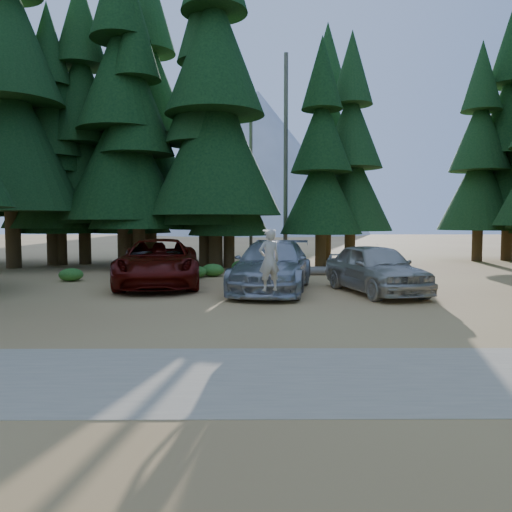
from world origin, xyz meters
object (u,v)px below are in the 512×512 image
object	(u,v)px
log_mid	(311,269)
log_right	(355,271)
frisbee_player	(269,260)
log_left	(268,269)
silver_minivan_center	(272,266)
red_pickup	(159,262)
silver_minivan_right	(375,268)

from	to	relation	value
log_mid	log_right	size ratio (longest dim) A/B	0.57
frisbee_player	log_left	distance (m)	10.80
silver_minivan_center	red_pickup	bearing A→B (deg)	171.88
log_mid	log_right	distance (m)	2.52
red_pickup	log_left	size ratio (longest dim) A/B	1.52
silver_minivan_right	log_mid	world-z (taller)	silver_minivan_right
red_pickup	silver_minivan_center	bearing A→B (deg)	-26.00
silver_minivan_right	log_right	xyz separation A→B (m)	(0.49, 5.85, -0.70)
red_pickup	log_right	distance (m)	9.24
log_left	log_mid	xyz separation A→B (m)	(2.15, 0.15, -0.03)
frisbee_player	log_right	world-z (taller)	frisbee_player
frisbee_player	log_left	bearing A→B (deg)	-113.42
silver_minivan_right	log_mid	distance (m)	7.75
frisbee_player	silver_minivan_right	bearing A→B (deg)	-160.98
silver_minivan_center	log_mid	world-z (taller)	silver_minivan_center
silver_minivan_center	log_right	size ratio (longest dim) A/B	1.20
silver_minivan_center	log_left	distance (m)	6.86
frisbee_player	log_mid	size ratio (longest dim) A/B	0.59
red_pickup	log_right	size ratio (longest dim) A/B	1.27
red_pickup	silver_minivan_center	world-z (taller)	red_pickup
frisbee_player	log_mid	bearing A→B (deg)	-124.53
silver_minivan_center	silver_minivan_right	size ratio (longest dim) A/B	1.21
frisbee_player	red_pickup	bearing A→B (deg)	-74.19
red_pickup	log_mid	xyz separation A→B (m)	(6.58, 5.53, -0.79)
red_pickup	silver_minivan_right	world-z (taller)	red_pickup
silver_minivan_right	frisbee_player	size ratio (longest dim) A/B	2.93
red_pickup	silver_minivan_center	distance (m)	4.59
log_mid	log_right	xyz separation A→B (m)	(1.81, -1.75, 0.04)
silver_minivan_center	log_mid	bearing A→B (deg)	82.55
silver_minivan_center	log_right	bearing A→B (deg)	62.52
silver_minivan_center	log_right	distance (m)	6.64
silver_minivan_right	frisbee_player	bearing A→B (deg)	-152.85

